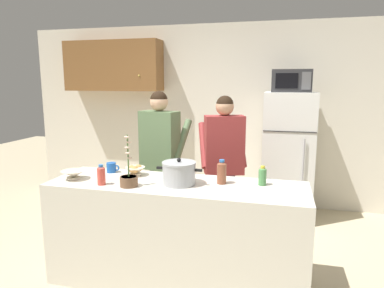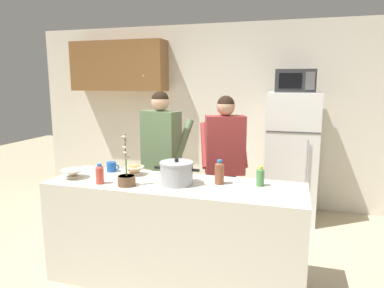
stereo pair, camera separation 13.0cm
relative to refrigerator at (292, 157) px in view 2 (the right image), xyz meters
name	(u,v)px [view 2 (the right image)]	position (x,y,z in m)	size (l,w,h in m)	color
ground_plane	(175,280)	(-0.96, -1.85, -0.83)	(14.00, 14.00, 0.00)	#C6B793
back_wall_unit	(208,107)	(-1.23, 0.41, 0.59)	(6.00, 0.48, 2.60)	silver
kitchen_island	(175,233)	(-0.96, -1.85, -0.37)	(2.24, 0.68, 0.92)	silver
refrigerator	(292,157)	(0.00, 0.00, 0.00)	(0.64, 0.68, 1.66)	white
microwave	(295,81)	(0.00, -0.02, 0.97)	(0.48, 0.37, 0.28)	#2D2D30
person_near_pot	(161,148)	(-1.40, -1.04, 0.23)	(0.59, 0.52, 1.69)	#726656
person_by_sink	(225,153)	(-0.69, -0.97, 0.20)	(0.59, 0.54, 1.64)	#33384C
cooking_pot	(177,173)	(-0.93, -1.87, 0.19)	(0.40, 0.29, 0.23)	#ADAFB5
coffee_mug	(112,167)	(-1.68, -1.65, 0.14)	(0.13, 0.09, 0.10)	#1E59B2
bread_bowl	(134,169)	(-1.41, -1.70, 0.14)	(0.19, 0.19, 0.10)	beige
empty_bowl	(73,173)	(-1.90, -1.96, 0.14)	(0.22, 0.22, 0.08)	beige
bottle_near_edge	(260,176)	(-0.24, -1.72, 0.17)	(0.07, 0.07, 0.17)	#4C8C4C
bottle_mid_counter	(219,172)	(-0.58, -1.76, 0.19)	(0.08, 0.08, 0.21)	brown
bottle_far_corner	(100,174)	(-1.57, -2.05, 0.18)	(0.07, 0.07, 0.18)	#D84C3F
potted_orchid	(127,178)	(-1.32, -2.03, 0.16)	(0.15, 0.15, 0.44)	brown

